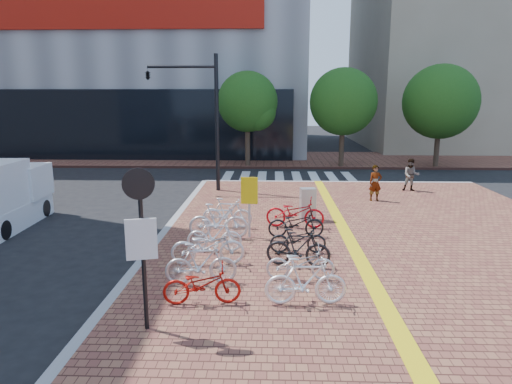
{
  "coord_description": "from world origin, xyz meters",
  "views": [
    {
      "loc": [
        -0.45,
        -11.68,
        4.55
      ],
      "look_at": [
        -0.98,
        3.71,
        1.3
      ],
      "focal_mm": 32.0,
      "sensor_mm": 36.0,
      "label": 1
    }
  ],
  "objects_px": {
    "pedestrian_a": "(375,183)",
    "traffic_light_pole": "(185,98)",
    "bike_1": "(201,264)",
    "bike_3": "(214,235)",
    "bike_6": "(306,281)",
    "bike_4": "(218,221)",
    "bike_9": "(298,239)",
    "utility_box": "(308,204)",
    "pedestrian_b": "(411,175)",
    "bike_7": "(300,263)",
    "notice_sign": "(141,230)",
    "bike_10": "(296,223)",
    "bike_0": "(202,284)",
    "bike_5": "(227,213)",
    "bike_2": "(208,246)",
    "bike_11": "(295,212)",
    "bike_8": "(298,248)",
    "yellow_sign": "(249,196)",
    "box_truck": "(0,197)"
  },
  "relations": [
    {
      "from": "pedestrian_a",
      "to": "traffic_light_pole",
      "type": "distance_m",
      "value": 9.35
    },
    {
      "from": "bike_10",
      "to": "bike_0",
      "type": "bearing_deg",
      "value": 151.12
    },
    {
      "from": "bike_7",
      "to": "pedestrian_a",
      "type": "xyz_separation_m",
      "value": [
        3.71,
        8.75,
        0.33
      ]
    },
    {
      "from": "bike_5",
      "to": "yellow_sign",
      "type": "xyz_separation_m",
      "value": [
        0.8,
        -1.09,
        0.83
      ]
    },
    {
      "from": "bike_7",
      "to": "traffic_light_pole",
      "type": "relative_size",
      "value": 0.27
    },
    {
      "from": "bike_8",
      "to": "pedestrian_a",
      "type": "relative_size",
      "value": 1.11
    },
    {
      "from": "bike_10",
      "to": "utility_box",
      "type": "relative_size",
      "value": 1.51
    },
    {
      "from": "bike_10",
      "to": "bike_4",
      "type": "bearing_deg",
      "value": 90.61
    },
    {
      "from": "bike_5",
      "to": "bike_2",
      "type": "bearing_deg",
      "value": -177.2
    },
    {
      "from": "bike_9",
      "to": "pedestrian_a",
      "type": "distance_m",
      "value": 7.72
    },
    {
      "from": "bike_2",
      "to": "bike_5",
      "type": "distance_m",
      "value": 3.49
    },
    {
      "from": "bike_0",
      "to": "pedestrian_a",
      "type": "bearing_deg",
      "value": -36.66
    },
    {
      "from": "bike_6",
      "to": "yellow_sign",
      "type": "bearing_deg",
      "value": 13.7
    },
    {
      "from": "utility_box",
      "to": "notice_sign",
      "type": "height_order",
      "value": "notice_sign"
    },
    {
      "from": "bike_2",
      "to": "notice_sign",
      "type": "bearing_deg",
      "value": 162.73
    },
    {
      "from": "bike_4",
      "to": "pedestrian_a",
      "type": "xyz_separation_m",
      "value": [
        6.08,
        5.5,
        0.21
      ]
    },
    {
      "from": "bike_2",
      "to": "bike_5",
      "type": "height_order",
      "value": "bike_5"
    },
    {
      "from": "bike_5",
      "to": "yellow_sign",
      "type": "relative_size",
      "value": 0.88
    },
    {
      "from": "bike_2",
      "to": "utility_box",
      "type": "bearing_deg",
      "value": -39.06
    },
    {
      "from": "bike_6",
      "to": "bike_7",
      "type": "relative_size",
      "value": 1.06
    },
    {
      "from": "bike_9",
      "to": "utility_box",
      "type": "relative_size",
      "value": 1.37
    },
    {
      "from": "pedestrian_a",
      "to": "box_truck",
      "type": "bearing_deg",
      "value": -172.97
    },
    {
      "from": "pedestrian_a",
      "to": "notice_sign",
      "type": "relative_size",
      "value": 0.49
    },
    {
      "from": "pedestrian_a",
      "to": "bike_11",
      "type": "bearing_deg",
      "value": -140.31
    },
    {
      "from": "bike_3",
      "to": "bike_8",
      "type": "bearing_deg",
      "value": -114.66
    },
    {
      "from": "bike_8",
      "to": "traffic_light_pole",
      "type": "distance_m",
      "value": 11.54
    },
    {
      "from": "bike_7",
      "to": "notice_sign",
      "type": "relative_size",
      "value": 0.53
    },
    {
      "from": "bike_7",
      "to": "bike_11",
      "type": "bearing_deg",
      "value": -1.71
    },
    {
      "from": "bike_0",
      "to": "traffic_light_pole",
      "type": "distance_m",
      "value": 12.96
    },
    {
      "from": "bike_11",
      "to": "pedestrian_a",
      "type": "relative_size",
      "value": 1.29
    },
    {
      "from": "bike_6",
      "to": "notice_sign",
      "type": "bearing_deg",
      "value": 107.39
    },
    {
      "from": "pedestrian_a",
      "to": "bike_5",
      "type": "bearing_deg",
      "value": -153.41
    },
    {
      "from": "bike_3",
      "to": "bike_6",
      "type": "height_order",
      "value": "bike_6"
    },
    {
      "from": "bike_2",
      "to": "pedestrian_b",
      "type": "height_order",
      "value": "pedestrian_b"
    },
    {
      "from": "bike_3",
      "to": "pedestrian_b",
      "type": "distance_m",
      "value": 12.06
    },
    {
      "from": "bike_1",
      "to": "bike_3",
      "type": "height_order",
      "value": "bike_1"
    },
    {
      "from": "bike_1",
      "to": "bike_11",
      "type": "height_order",
      "value": "bike_11"
    },
    {
      "from": "bike_6",
      "to": "bike_10",
      "type": "bearing_deg",
      "value": -3.73
    },
    {
      "from": "yellow_sign",
      "to": "bike_3",
      "type": "bearing_deg",
      "value": -124.7
    },
    {
      "from": "bike_5",
      "to": "bike_9",
      "type": "bearing_deg",
      "value": -131.88
    },
    {
      "from": "bike_10",
      "to": "pedestrian_b",
      "type": "xyz_separation_m",
      "value": [
        5.77,
        7.42,
        0.3
      ]
    },
    {
      "from": "bike_9",
      "to": "traffic_light_pole",
      "type": "height_order",
      "value": "traffic_light_pole"
    },
    {
      "from": "bike_1",
      "to": "bike_7",
      "type": "relative_size",
      "value": 1.02
    },
    {
      "from": "pedestrian_a",
      "to": "pedestrian_b",
      "type": "bearing_deg",
      "value": 35.26
    },
    {
      "from": "pedestrian_a",
      "to": "box_truck",
      "type": "relative_size",
      "value": 0.36
    },
    {
      "from": "bike_3",
      "to": "bike_10",
      "type": "bearing_deg",
      "value": -58.96
    },
    {
      "from": "bike_6",
      "to": "bike_11",
      "type": "relative_size",
      "value": 0.89
    },
    {
      "from": "bike_4",
      "to": "bike_6",
      "type": "height_order",
      "value": "bike_4"
    },
    {
      "from": "bike_0",
      "to": "pedestrian_b",
      "type": "xyz_separation_m",
      "value": [
        8.04,
        12.24,
        0.33
      ]
    },
    {
      "from": "traffic_light_pole",
      "to": "yellow_sign",
      "type": "bearing_deg",
      "value": -65.85
    }
  ]
}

